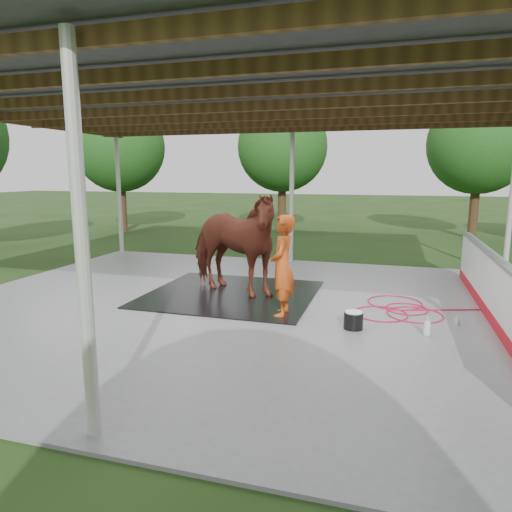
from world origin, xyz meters
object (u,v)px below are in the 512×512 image
(handler, at_px, (282,266))
(dasher_board, at_px, (499,297))
(wash_bucket, at_px, (353,320))
(horse, at_px, (231,243))

(handler, bearing_deg, dasher_board, 91.04)
(wash_bucket, bearing_deg, handler, 163.99)
(handler, bearing_deg, horse, -134.02)
(dasher_board, distance_m, handler, 3.71)
(horse, height_order, handler, horse)
(horse, xyz_separation_m, wash_bucket, (2.72, -1.52, -0.96))
(dasher_board, bearing_deg, handler, -174.10)
(horse, distance_m, handler, 1.81)
(horse, relative_size, handler, 1.39)
(handler, distance_m, wash_bucket, 1.58)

